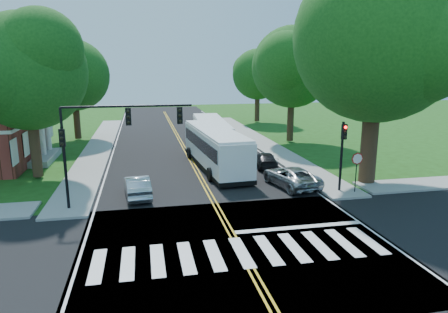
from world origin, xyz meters
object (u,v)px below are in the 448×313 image
object	(u,v)px
suv	(291,177)
dark_sedan	(265,160)
bus_follow	(211,136)
signal_nw	(107,132)
bus_lead	(215,147)
hatchback	(137,186)
signal_ne	(342,147)

from	to	relation	value
suv	dark_sedan	world-z (taller)	suv
suv	dark_sedan	distance (m)	5.54
bus_follow	signal_nw	bearing A→B (deg)	62.82
bus_lead	bus_follow	size ratio (longest dim) A/B	1.01
hatchback	suv	distance (m)	10.06
bus_follow	bus_lead	bearing A→B (deg)	86.66
bus_lead	suv	size ratio (longest dim) A/B	2.49
suv	dark_sedan	size ratio (longest dim) A/B	1.23
signal_nw	signal_ne	bearing A→B (deg)	0.05
hatchback	dark_sedan	bearing A→B (deg)	-155.55
suv	hatchback	bearing A→B (deg)	-9.25
suv	bus_follow	bearing A→B (deg)	-84.57
bus_lead	signal_ne	bearing A→B (deg)	125.43
signal_ne	hatchback	world-z (taller)	signal_ne
signal_ne	bus_lead	xyz separation A→B (m)	(-6.62, 7.99, -1.31)
signal_ne	suv	bearing A→B (deg)	143.47
bus_lead	hatchback	size ratio (longest dim) A/B	3.01
hatchback	dark_sedan	world-z (taller)	hatchback
hatchback	suv	xyz separation A→B (m)	(10.06, 0.21, 0.01)
suv	signal_ne	bearing A→B (deg)	133.03
bus_lead	dark_sedan	bearing A→B (deg)	168.10
signal_nw	bus_lead	xyz separation A→B (m)	(7.44, 8.00, -2.73)
signal_ne	bus_follow	distance (m)	15.02
signal_nw	bus_follow	size ratio (longest dim) A/B	0.59
hatchback	dark_sedan	xyz separation A→B (m)	(9.99, 5.75, -0.09)
bus_lead	hatchback	xyz separation A→B (m)	(-6.02, -6.28, -0.97)
signal_ne	bus_lead	bearing A→B (deg)	129.66
hatchback	bus_lead	bearing A→B (deg)	-139.24
bus_follow	suv	world-z (taller)	bus_follow
signal_nw	signal_ne	world-z (taller)	signal_nw
signal_ne	hatchback	distance (m)	12.96
hatchback	dark_sedan	distance (m)	11.52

